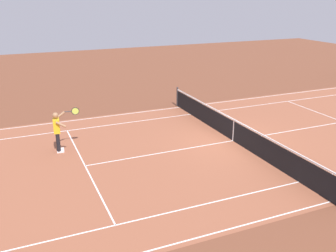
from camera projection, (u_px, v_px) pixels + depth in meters
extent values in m
plane|color=brown|center=(233.00, 141.00, 16.31)|extent=(60.00, 60.00, 0.00)
cube|color=#935138|center=(233.00, 141.00, 16.31)|extent=(24.20, 11.40, 0.00)
cube|color=white|center=(180.00, 107.00, 21.07)|extent=(23.80, 0.05, 0.01)
cube|color=white|center=(330.00, 202.00, 11.54)|extent=(23.80, 0.05, 0.01)
cube|color=white|center=(191.00, 114.00, 19.87)|extent=(23.80, 0.05, 0.01)
cube|color=white|center=(299.00, 182.00, 12.75)|extent=(23.80, 0.05, 0.01)
cube|color=white|center=(85.00, 166.00, 13.93)|extent=(0.05, 8.22, 0.01)
cube|color=white|center=(233.00, 141.00, 16.31)|extent=(12.80, 0.05, 0.01)
cylinder|color=#2D2D33|center=(177.00, 97.00, 21.16)|extent=(0.10, 0.10, 1.08)
cube|color=black|center=(234.00, 131.00, 16.16)|extent=(0.02, 11.60, 0.88)
cube|color=white|center=(234.00, 120.00, 15.99)|extent=(0.04, 11.60, 0.06)
cube|color=white|center=(234.00, 131.00, 16.16)|extent=(0.04, 0.06, 0.88)
cylinder|color=black|center=(58.00, 142.00, 14.94)|extent=(0.15, 0.15, 0.74)
cube|color=white|center=(61.00, 151.00, 15.09)|extent=(0.29, 0.14, 0.09)
cylinder|color=black|center=(58.00, 140.00, 15.15)|extent=(0.15, 0.15, 0.74)
cube|color=white|center=(61.00, 149.00, 15.31)|extent=(0.29, 0.14, 0.09)
cube|color=yellow|center=(56.00, 126.00, 14.83)|extent=(0.28, 0.41, 0.56)
sphere|color=#9E704C|center=(55.00, 115.00, 14.68)|extent=(0.23, 0.23, 0.23)
cylinder|color=#9E704C|center=(61.00, 125.00, 14.58)|extent=(0.41, 0.26, 0.26)
cylinder|color=#9E704C|center=(60.00, 115.00, 15.02)|extent=(0.43, 0.18, 0.30)
cylinder|color=#232326|center=(68.00, 112.00, 15.12)|extent=(0.28, 0.07, 0.04)
torus|color=#232326|center=(75.00, 111.00, 15.20)|extent=(0.31, 0.06, 0.31)
cylinder|color=#C6D84C|center=(75.00, 111.00, 15.20)|extent=(0.27, 0.04, 0.27)
sphere|color=#CCE01E|center=(208.00, 120.00, 18.83)|extent=(0.07, 0.07, 0.07)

